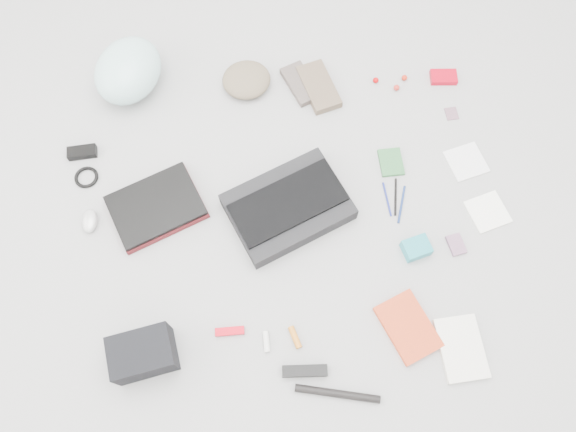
{
  "coord_description": "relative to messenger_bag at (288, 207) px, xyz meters",
  "views": [
    {
      "loc": [
        -0.04,
        -0.74,
        1.86
      ],
      "look_at": [
        0.0,
        0.0,
        0.05
      ],
      "focal_mm": 35.0,
      "sensor_mm": 36.0,
      "label": 1
    }
  ],
  "objects": [
    {
      "name": "power_brick",
      "position": [
        -0.75,
        0.28,
        -0.02
      ],
      "size": [
        0.11,
        0.06,
        0.03
      ],
      "primitive_type": "cube",
      "rotation": [
        0.0,
        0.0,
        0.09
      ],
      "color": "black",
      "rests_on": "ground_plane"
    },
    {
      "name": "altoids_tin",
      "position": [
        0.65,
        0.53,
        -0.02
      ],
      "size": [
        0.11,
        0.07,
        0.02
      ],
      "primitive_type": "cube",
      "rotation": [
        0.0,
        0.0,
        -0.05
      ],
      "color": "#B5071B",
      "rests_on": "ground_plane"
    },
    {
      "name": "toiletry_tube_orange",
      "position": [
        -0.0,
        -0.46,
        -0.02
      ],
      "size": [
        0.04,
        0.08,
        0.02
      ],
      "primitive_type": "cylinder",
      "rotation": [
        1.57,
        0.0,
        0.33
      ],
      "color": "#C06E1D",
      "rests_on": "ground_plane"
    },
    {
      "name": "u_lock",
      "position": [
        0.02,
        -0.57,
        -0.02
      ],
      "size": [
        0.15,
        0.04,
        0.03
      ],
      "primitive_type": "cube",
      "rotation": [
        0.0,
        0.0,
        -0.03
      ],
      "color": "black",
      "rests_on": "ground_plane"
    },
    {
      "name": "lollipop_a",
      "position": [
        0.38,
        0.53,
        -0.02
      ],
      "size": [
        0.03,
        0.03,
        0.02
      ],
      "primitive_type": "sphere",
      "rotation": [
        0.0,
        0.0,
        -0.16
      ],
      "color": "#B50205",
      "rests_on": "ground_plane"
    },
    {
      "name": "napkin_top",
      "position": [
        0.68,
        0.15,
        -0.03
      ],
      "size": [
        0.16,
        0.16,
        0.01
      ],
      "primitive_type": "cube",
      "rotation": [
        0.0,
        0.0,
        0.28
      ],
      "color": "silver",
      "rests_on": "ground_plane"
    },
    {
      "name": "ground_plane",
      "position": [
        -0.0,
        -0.04,
        -0.03
      ],
      "size": [
        4.0,
        4.0,
        0.0
      ],
      "primitive_type": "plane",
      "color": "gray"
    },
    {
      "name": "camera_bag",
      "position": [
        -0.49,
        -0.49,
        0.03
      ],
      "size": [
        0.22,
        0.17,
        0.13
      ],
      "primitive_type": "cube",
      "rotation": [
        0.0,
        0.0,
        0.21
      ],
      "color": "black",
      "rests_on": "ground_plane"
    },
    {
      "name": "bag_flap",
      "position": [
        0.0,
        -0.0,
        0.04
      ],
      "size": [
        0.43,
        0.33,
        0.01
      ],
      "primitive_type": "cube",
      "rotation": [
        0.0,
        0.0,
        0.43
      ],
      "color": "black",
      "rests_on": "messenger_bag"
    },
    {
      "name": "lollipop_c",
      "position": [
        0.5,
        0.54,
        -0.02
      ],
      "size": [
        0.02,
        0.02,
        0.02
      ],
      "primitive_type": "sphere",
      "rotation": [
        0.0,
        0.0,
        0.07
      ],
      "color": "red",
      "rests_on": "ground_plane"
    },
    {
      "name": "toiletry_tube_white",
      "position": [
        -0.1,
        -0.46,
        -0.02
      ],
      "size": [
        0.02,
        0.07,
        0.02
      ],
      "primitive_type": "cylinder",
      "rotation": [
        1.57,
        0.0,
        0.05
      ],
      "color": "silver",
      "rests_on": "ground_plane"
    },
    {
      "name": "multitool",
      "position": [
        -0.22,
        -0.42,
        -0.03
      ],
      "size": [
        0.1,
        0.03,
        0.01
      ],
      "primitive_type": "cube",
      "rotation": [
        0.0,
        0.0,
        0.02
      ],
      "color": "red",
      "rests_on": "ground_plane"
    },
    {
      "name": "laptop_sleeve",
      "position": [
        -0.47,
        0.03,
        -0.02
      ],
      "size": [
        0.38,
        0.34,
        0.02
      ],
      "primitive_type": "cube",
      "rotation": [
        0.0,
        0.0,
        0.42
      ],
      "color": "#591519",
      "rests_on": "ground_plane"
    },
    {
      "name": "bike_pump",
      "position": [
        0.12,
        -0.64,
        -0.02
      ],
      "size": [
        0.27,
        0.08,
        0.03
      ],
      "primitive_type": "cylinder",
      "rotation": [
        0.0,
        1.57,
        -0.2
      ],
      "color": "black",
      "rests_on": "ground_plane"
    },
    {
      "name": "laptop",
      "position": [
        -0.47,
        0.03,
        -0.0
      ],
      "size": [
        0.37,
        0.33,
        0.02
      ],
      "primitive_type": "cube",
      "rotation": [
        0.0,
        0.0,
        0.42
      ],
      "color": "black",
      "rests_on": "laptop_sleeve"
    },
    {
      "name": "accordion_wallet",
      "position": [
        0.43,
        -0.18,
        -0.01
      ],
      "size": [
        0.11,
        0.09,
        0.05
      ],
      "primitive_type": "cube",
      "rotation": [
        0.0,
        0.0,
        0.29
      ],
      "color": "teal",
      "rests_on": "ground_plane"
    },
    {
      "name": "notepad",
      "position": [
        0.39,
        0.17,
        -0.03
      ],
      "size": [
        0.09,
        0.12,
        0.01
      ],
      "primitive_type": "cube",
      "rotation": [
        0.0,
        0.0,
        0.05
      ],
      "color": "#2B6133",
      "rests_on": "ground_plane"
    },
    {
      "name": "book_white",
      "position": [
        0.53,
        -0.52,
        -0.02
      ],
      "size": [
        0.16,
        0.22,
        0.02
      ],
      "primitive_type": "cube",
      "rotation": [
        0.0,
        0.0,
        0.08
      ],
      "color": "silver",
      "rests_on": "ground_plane"
    },
    {
      "name": "messenger_bag",
      "position": [
        0.0,
        0.0,
        0.0
      ],
      "size": [
        0.49,
        0.43,
        0.07
      ],
      "primitive_type": "cube",
      "rotation": [
        0.0,
        0.0,
        0.43
      ],
      "color": "black",
      "rests_on": "ground_plane"
    },
    {
      "name": "napkin_bottom",
      "position": [
        0.72,
        -0.05,
        -0.03
      ],
      "size": [
        0.16,
        0.16,
        0.01
      ],
      "primitive_type": "cube",
      "rotation": [
        0.0,
        0.0,
        0.31
      ],
      "color": "white",
      "rests_on": "ground_plane"
    },
    {
      "name": "mouse",
      "position": [
        -0.7,
        -0.0,
        -0.02
      ],
      "size": [
        0.06,
        0.09,
        0.03
      ],
      "primitive_type": "ellipsoid",
      "rotation": [
        0.0,
        0.0,
        -0.02
      ],
      "color": "#B1B1B1",
      "rests_on": "ground_plane"
    },
    {
      "name": "mitten_left",
      "position": [
        0.08,
        0.53,
        -0.02
      ],
      "size": [
        0.16,
        0.21,
        0.03
      ],
      "primitive_type": "cube",
      "rotation": [
        0.0,
        0.0,
        0.41
      ],
      "color": "#544945",
      "rests_on": "ground_plane"
    },
    {
      "name": "pen_navy",
      "position": [
        0.41,
        -0.0,
        -0.03
      ],
      "size": [
        0.05,
        0.14,
        0.01
      ],
      "primitive_type": "cylinder",
      "rotation": [
        1.57,
        0.0,
        -0.29
      ],
      "color": "navy",
      "rests_on": "ground_plane"
    },
    {
      "name": "pen_blue",
      "position": [
        0.36,
        0.02,
        -0.03
      ],
      "size": [
        0.02,
        0.13,
        0.01
      ],
      "primitive_type": "cylinder",
      "rotation": [
        1.57,
        0.0,
        0.09
      ],
      "color": "navy",
      "rests_on": "ground_plane"
    },
    {
      "name": "lollipop_b",
      "position": [
        0.46,
        0.49,
        -0.02
      ],
      "size": [
        0.03,
        0.03,
        0.02
      ],
      "primitive_type": "sphere",
      "rotation": [
        0.0,
        0.0,
        0.32
      ],
      "color": "red",
      "rests_on": "ground_plane"
    },
    {
      "name": "book_red",
      "position": [
        0.37,
        -0.44,
        -0.02
      ],
      "size": [
        0.22,
        0.25,
        0.02
      ],
      "primitive_type": "cube",
      "rotation": [
        0.0,
        0.0,
        0.42
      ],
      "color": "#D7441F",
      "rests_on": "ground_plane"
    },
    {
      "name": "bike_helmet",
      "position": [
        -0.58,
        0.58,
        0.06
      ],
      "size": [
        0.34,
        0.37,
        0.18
      ],
      "primitive_type": "ellipsoid",
      "rotation": [
        0.0,
        0.0,
        -0.41
      ],
      "color": "#B3E5E3",
      "rests_on": "ground_plane"
    },
    {
      "name": "pen_black",
      "position": [
        0.39,
        0.03,
        -0.03
      ],
      "size": [
        0.03,
        0.15,
        0.01
      ],
      "primitive_type": "cylinder",
      "rotation": [
        1.57,
        0.0,
        -0.15
      ],
      "color": "black",
      "rests_on": "ground_plane"
    },
    {
      "name": "card_deck",
      "position": [
        0.58,
        -0.17,
        -0.03
      ],
      "size": [
        0.07,
        0.09,
        0.01
      ],
      "primitive_type": "cube",
      "rotation": [
        0.0,
        0.0,
        0.22
      ],
      "color": "slate",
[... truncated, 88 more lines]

